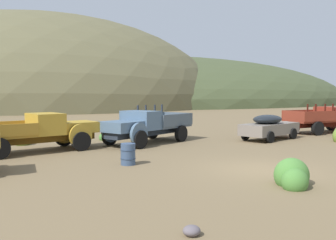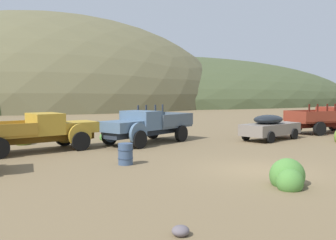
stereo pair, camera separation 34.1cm
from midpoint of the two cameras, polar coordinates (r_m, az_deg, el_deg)
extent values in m
plane|color=brown|center=(14.23, 14.79, -7.61)|extent=(300.00, 300.00, 0.00)
ellipsoid|color=brown|center=(92.63, -17.92, 2.20)|extent=(82.51, 83.97, 41.37)
ellipsoid|color=#424C2D|center=(109.28, 1.39, 2.67)|extent=(119.69, 86.71, 26.22)
cube|color=#593D12|center=(19.07, -19.75, -2.73)|extent=(6.07, 1.34, 0.36)
cube|color=#B28928|center=(19.82, -13.68, -1.03)|extent=(2.00, 1.83, 0.55)
cube|color=#B7B2A8|center=(20.20, -11.38, -0.98)|extent=(0.15, 1.19, 0.44)
cylinder|color=#B28928|center=(18.82, -13.09, -2.38)|extent=(1.21, 0.25, 1.20)
cylinder|color=#B28928|center=(20.69, -15.46, -1.84)|extent=(1.21, 0.25, 1.20)
cube|color=#B28928|center=(19.19, -18.18, -0.54)|extent=(1.51, 2.06, 1.05)
cube|color=black|center=(19.39, -16.45, 0.17)|extent=(0.15, 1.68, 0.59)
cube|color=#A47826|center=(17.57, -23.86, -1.53)|extent=(3.04, 0.29, 0.55)
cylinder|color=black|center=(18.81, -13.00, -3.24)|extent=(0.98, 0.34, 0.96)
cylinder|color=black|center=(20.77, -15.50, -2.59)|extent=(0.98, 0.34, 0.96)
cube|color=#262D39|center=(21.12, -2.84, -1.84)|extent=(5.75, 2.62, 0.36)
cube|color=slate|center=(19.57, -6.94, -1.01)|extent=(2.24, 2.25, 0.55)
cube|color=#B7B2A8|center=(19.00, -8.76, -1.26)|extent=(0.44, 1.22, 0.44)
cylinder|color=slate|center=(20.55, -8.54, -1.77)|extent=(1.20, 0.52, 1.20)
cylinder|color=slate|center=(19.02, -4.16, -2.21)|extent=(1.20, 0.52, 1.20)
cube|color=slate|center=(20.66, -3.84, -0.02)|extent=(1.86, 2.38, 1.05)
cube|color=black|center=(20.22, -4.99, 0.48)|extent=(0.56, 1.71, 0.59)
cube|color=#4D5B67|center=(22.28, -0.17, -0.90)|extent=(3.38, 2.91, 0.12)
cube|color=#4D5B67|center=(22.95, -2.27, 0.27)|extent=(2.79, 0.92, 0.70)
cube|color=#4D5B67|center=(21.58, 2.08, 0.02)|extent=(2.79, 0.92, 0.70)
cube|color=#4D5B67|center=(23.33, 1.97, 0.33)|extent=(0.72, 2.11, 0.70)
cube|color=#262D39|center=(23.79, -0.45, 1.86)|extent=(0.10, 0.10, 0.50)
cube|color=#262D39|center=(23.24, -1.57, 1.80)|extent=(0.10, 0.10, 0.50)
cube|color=#262D39|center=(22.59, -3.00, 1.73)|extent=(0.10, 0.10, 0.50)
cube|color=#262D39|center=(22.06, -4.25, 1.66)|extent=(0.10, 0.10, 0.50)
cylinder|color=black|center=(20.62, -8.64, -2.53)|extent=(1.00, 0.54, 0.96)
cylinder|color=black|center=(19.02, -4.03, -3.06)|extent=(1.00, 0.54, 0.96)
cylinder|color=black|center=(23.23, -1.96, -1.74)|extent=(1.00, 0.54, 0.96)
cylinder|color=black|center=(21.82, 2.54, -2.12)|extent=(1.00, 0.54, 0.96)
cube|color=slate|center=(23.49, 16.13, -1.35)|extent=(4.49, 2.27, 0.68)
ellipsoid|color=black|center=(23.22, 15.83, 0.08)|extent=(2.42, 1.79, 0.57)
ellipsoid|color=slate|center=(25.14, 18.47, -0.89)|extent=(1.12, 1.49, 0.61)
cylinder|color=black|center=(24.24, 19.51, -2.06)|extent=(0.70, 0.29, 0.68)
cylinder|color=black|center=(25.10, 16.07, -1.78)|extent=(0.70, 0.29, 0.68)
cylinder|color=black|center=(21.94, 16.17, -2.62)|extent=(0.70, 0.29, 0.68)
cylinder|color=black|center=(22.89, 12.52, -2.28)|extent=(0.70, 0.29, 0.68)
cube|color=#42140D|center=(28.97, 23.91, -0.56)|extent=(6.02, 1.95, 0.36)
cylinder|color=maroon|center=(31.09, 24.88, -0.11)|extent=(1.21, 0.38, 1.20)
cube|color=maroon|center=(29.35, 24.68, 0.85)|extent=(1.69, 2.18, 1.05)
cube|color=maroon|center=(27.76, 21.70, -0.19)|extent=(3.31, 2.54, 0.12)
cube|color=maroon|center=(27.03, 23.30, 0.52)|extent=(2.98, 0.60, 0.70)
cube|color=maroon|center=(28.45, 20.22, 0.77)|extent=(2.98, 0.60, 0.70)
cube|color=maroon|center=(26.71, 19.59, 0.58)|extent=(0.44, 2.05, 0.70)
cube|color=#42140D|center=(26.13, 21.57, 1.77)|extent=(0.09, 0.09, 0.50)
cube|color=#42140D|center=(26.67, 22.69, 1.79)|extent=(0.09, 0.09, 0.50)
cube|color=#42140D|center=(27.34, 23.97, 1.80)|extent=(0.09, 0.09, 0.50)
cube|color=#42140D|center=(27.91, 24.99, 1.81)|extent=(0.09, 0.09, 0.50)
cylinder|color=black|center=(31.15, 24.79, -0.61)|extent=(0.99, 0.44, 0.96)
cylinder|color=black|center=(26.88, 22.96, -1.26)|extent=(0.99, 0.44, 0.96)
cylinder|color=black|center=(28.37, 19.76, -0.91)|extent=(0.99, 0.44, 0.96)
cylinder|color=#384C6B|center=(14.85, -6.01, -5.31)|extent=(0.59, 0.59, 0.87)
torus|color=#27354A|center=(14.82, -6.01, -4.65)|extent=(0.63, 0.63, 0.03)
torus|color=#27354A|center=(14.87, -6.00, -5.97)|extent=(0.63, 0.63, 0.03)
ellipsoid|color=#4C8438|center=(22.86, -9.20, -2.69)|extent=(0.59, 0.53, 0.58)
ellipsoid|color=#4C8438|center=(22.87, -9.42, -2.68)|extent=(0.69, 0.62, 0.60)
ellipsoid|color=#4C8438|center=(11.70, 19.34, -9.16)|extent=(0.85, 0.77, 0.81)
ellipsoid|color=#4C8438|center=(12.22, 18.91, -8.21)|extent=(1.16, 1.05, 1.09)
ellipsoid|color=olive|center=(21.88, -21.26, -3.21)|extent=(0.67, 0.61, 0.61)
ellipsoid|color=olive|center=(21.99, -21.01, -3.13)|extent=(0.73, 0.66, 0.66)
ellipsoid|color=olive|center=(21.91, -21.42, -3.27)|extent=(0.72, 0.64, 0.52)
ellipsoid|color=#61585E|center=(7.71, 3.30, -16.92)|extent=(0.37, 0.35, 0.22)
camera|label=1|loc=(0.17, -89.54, 0.03)|focal=38.97mm
camera|label=2|loc=(0.17, 90.46, -0.03)|focal=38.97mm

